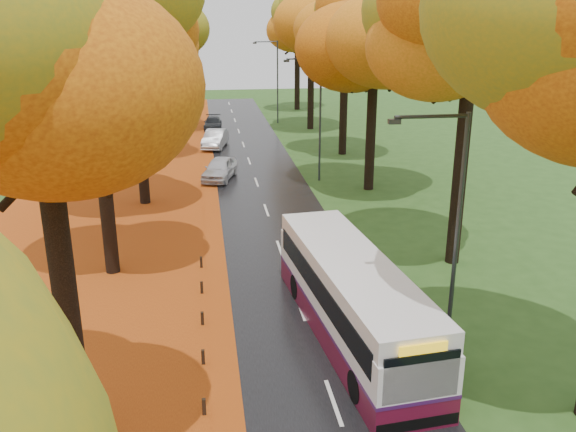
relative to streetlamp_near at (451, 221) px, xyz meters
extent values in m
cube|color=black|center=(-3.95, 17.00, -4.69)|extent=(6.50, 90.00, 0.04)
cube|color=silver|center=(-3.95, 17.00, -4.67)|extent=(0.12, 90.00, 0.01)
cube|color=maroon|center=(-12.95, 17.00, -4.70)|extent=(12.00, 90.00, 0.02)
cube|color=#B55112|center=(-7.00, 17.00, -4.67)|extent=(0.90, 90.00, 0.01)
cylinder|color=black|center=(-10.85, -2.50, -0.43)|extent=(0.60, 0.60, 8.58)
ellipsoid|color=orange|center=(-10.85, -2.50, 4.93)|extent=(9.20, 9.20, 7.18)
cylinder|color=black|center=(-11.45, 8.50, -0.14)|extent=(0.60, 0.60, 9.15)
ellipsoid|color=orange|center=(-11.45, 8.50, 5.58)|extent=(8.00, 8.00, 6.24)
cylinder|color=black|center=(-10.85, 18.50, -0.71)|extent=(0.60, 0.60, 8.00)
ellipsoid|color=orange|center=(-10.85, 18.50, 4.29)|extent=(9.20, 9.20, 7.18)
cylinder|color=black|center=(-11.45, 30.50, -0.43)|extent=(0.60, 0.60, 8.58)
ellipsoid|color=orange|center=(-11.45, 30.50, 4.93)|extent=(8.00, 8.00, 6.24)
cylinder|color=black|center=(-10.85, 41.50, -0.14)|extent=(0.60, 0.60, 9.15)
ellipsoid|color=orange|center=(-10.85, 41.50, 5.58)|extent=(9.20, 9.20, 7.18)
cylinder|color=black|center=(-11.45, 51.50, -0.71)|extent=(0.60, 0.60, 8.00)
ellipsoid|color=orange|center=(-11.45, 51.50, 4.29)|extent=(8.00, 8.00, 6.24)
cylinder|color=black|center=(3.55, 7.50, -0.11)|extent=(0.60, 0.60, 9.22)
ellipsoid|color=orange|center=(3.55, 7.50, 5.65)|extent=(8.20, 8.20, 6.40)
cylinder|color=black|center=(2.95, 19.50, -0.62)|extent=(0.60, 0.60, 8.19)
ellipsoid|color=orange|center=(2.95, 19.50, 4.50)|extent=(9.20, 9.20, 7.18)
cylinder|color=black|center=(3.55, 29.50, -0.36)|extent=(0.60, 0.60, 8.70)
ellipsoid|color=orange|center=(3.55, 29.50, 5.08)|extent=(8.20, 8.20, 6.40)
cylinder|color=black|center=(2.95, 40.50, -0.11)|extent=(0.60, 0.60, 9.22)
ellipsoid|color=orange|center=(2.95, 40.50, 5.65)|extent=(9.20, 9.20, 7.18)
cylinder|color=black|center=(3.55, 52.50, -0.62)|extent=(0.60, 0.60, 8.19)
ellipsoid|color=orange|center=(3.55, 52.50, 4.50)|extent=(8.20, 8.20, 6.40)
cube|color=black|center=(-7.65, -2.00, -4.45)|extent=(0.11, 0.11, 0.52)
cube|color=black|center=(-7.65, 0.60, -4.45)|extent=(0.11, 0.11, 0.52)
cube|color=black|center=(-7.65, 3.20, -4.45)|extent=(0.11, 0.11, 0.52)
cube|color=black|center=(-7.65, 5.80, -4.45)|extent=(0.11, 0.11, 0.52)
cube|color=black|center=(-7.65, 8.40, -4.45)|extent=(0.11, 0.11, 0.52)
cylinder|color=#333538|center=(0.25, 0.00, -0.71)|extent=(0.14, 0.14, 8.00)
cylinder|color=#333538|center=(-0.85, 0.00, 3.19)|extent=(2.20, 0.11, 0.11)
cube|color=#333538|center=(-1.95, 0.00, 3.07)|extent=(0.35, 0.18, 0.14)
cylinder|color=#333538|center=(0.25, 22.00, -0.71)|extent=(0.14, 0.14, 8.00)
cylinder|color=#333538|center=(-0.85, 22.00, 3.19)|extent=(2.20, 0.11, 0.11)
cube|color=#333538|center=(-1.95, 22.00, 3.07)|extent=(0.35, 0.18, 0.14)
cylinder|color=#333538|center=(0.25, 44.00, -0.71)|extent=(0.14, 0.14, 8.00)
cylinder|color=#333538|center=(-0.85, 44.00, 3.19)|extent=(2.20, 0.11, 0.11)
cube|color=#333538|center=(-1.95, 44.00, 3.07)|extent=(0.35, 0.18, 0.14)
cube|color=#550D24|center=(-2.55, 1.69, -4.24)|extent=(3.50, 10.89, 0.88)
cube|color=white|center=(-2.55, 1.69, -3.17)|extent=(3.50, 10.89, 1.26)
cube|color=white|center=(-2.55, 1.69, -2.19)|extent=(3.43, 10.67, 0.68)
cube|color=#3E164F|center=(-2.55, 1.69, -3.75)|extent=(3.52, 10.91, 0.12)
cube|color=black|center=(-2.55, 1.69, -2.78)|extent=(3.44, 10.04, 0.83)
cube|color=black|center=(-2.01, -3.60, -2.97)|extent=(2.14, 0.27, 1.36)
cube|color=yellow|center=(-2.01, -3.60, -2.12)|extent=(1.34, 0.19, 0.27)
cube|color=black|center=(-2.02, -3.58, -4.40)|extent=(2.38, 0.36, 0.34)
cylinder|color=black|center=(-3.27, -2.04, -4.19)|extent=(0.37, 1.00, 0.97)
cylinder|color=black|center=(-1.09, -1.82, -4.19)|extent=(0.37, 1.00, 0.97)
cylinder|color=black|center=(-3.96, 4.78, -4.19)|extent=(0.37, 1.00, 0.97)
cylinder|color=black|center=(-1.78, 5.00, -4.19)|extent=(0.37, 1.00, 0.97)
imported|color=silver|center=(-6.30, 23.10, -3.95)|extent=(2.87, 4.56, 1.45)
imported|color=#9FA2A7|center=(-6.30, 33.14, -3.95)|extent=(2.48, 4.63, 1.45)
imported|color=black|center=(-6.30, 41.30, -4.09)|extent=(1.86, 4.09, 1.16)
camera|label=1|loc=(-7.36, -16.58, 6.05)|focal=38.00mm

